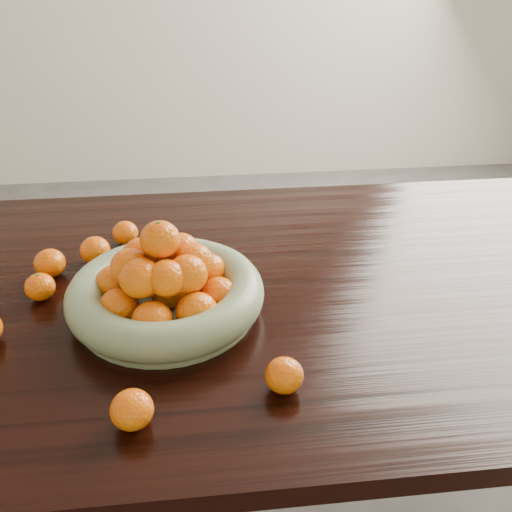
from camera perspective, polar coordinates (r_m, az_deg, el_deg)
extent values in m
cube|color=black|center=(1.19, -2.28, -3.82)|extent=(2.00, 1.00, 0.04)
cylinder|color=gray|center=(1.11, -8.87, -5.18)|extent=(0.33, 0.33, 0.02)
torus|color=gray|center=(1.09, -9.01, -3.67)|extent=(0.37, 0.37, 0.07)
ellipsoid|color=orange|center=(1.13, -4.90, -1.51)|extent=(0.08, 0.08, 0.07)
ellipsoid|color=orange|center=(1.17, -7.54, -0.67)|extent=(0.08, 0.08, 0.07)
ellipsoid|color=orange|center=(1.17, -11.32, -1.34)|extent=(0.07, 0.07, 0.06)
ellipsoid|color=orange|center=(1.12, -13.89, -2.71)|extent=(0.08, 0.08, 0.07)
ellipsoid|color=orange|center=(1.06, -13.53, -4.97)|extent=(0.07, 0.07, 0.07)
ellipsoid|color=orange|center=(1.01, -10.33, -6.40)|extent=(0.07, 0.07, 0.07)
ellipsoid|color=orange|center=(1.02, -5.92, -5.61)|extent=(0.08, 0.08, 0.07)
ellipsoid|color=orange|center=(1.07, -3.75, -3.81)|extent=(0.07, 0.07, 0.06)
ellipsoid|color=orange|center=(1.09, -8.72, -3.43)|extent=(0.07, 0.07, 0.07)
ellipsoid|color=orange|center=(1.10, -7.55, 0.58)|extent=(0.07, 0.07, 0.07)
ellipsoid|color=orange|center=(1.11, -9.19, 0.61)|extent=(0.08, 0.08, 0.07)
ellipsoid|color=orange|center=(1.10, -11.31, -0.06)|extent=(0.08, 0.08, 0.07)
ellipsoid|color=orange|center=(1.06, -12.45, -1.06)|extent=(0.07, 0.07, 0.07)
ellipsoid|color=orange|center=(1.02, -11.47, -2.19)|extent=(0.08, 0.08, 0.07)
ellipsoid|color=orange|center=(1.01, -8.93, -2.21)|extent=(0.07, 0.07, 0.06)
ellipsoid|color=orange|center=(1.03, -6.93, -1.83)|extent=(0.08, 0.08, 0.07)
ellipsoid|color=orange|center=(1.07, -6.24, -0.54)|extent=(0.07, 0.07, 0.07)
ellipsoid|color=orange|center=(1.04, -9.58, 1.64)|extent=(0.07, 0.07, 0.07)
ellipsoid|color=orange|center=(1.21, -20.79, -2.90)|extent=(0.06, 0.06, 0.06)
ellipsoid|color=orange|center=(0.88, -12.30, -14.78)|extent=(0.06, 0.06, 0.06)
ellipsoid|color=orange|center=(0.92, 2.84, -11.83)|extent=(0.06, 0.06, 0.06)
ellipsoid|color=orange|center=(1.36, -12.94, 2.27)|extent=(0.06, 0.06, 0.06)
ellipsoid|color=orange|center=(1.30, -15.78, 0.54)|extent=(0.07, 0.07, 0.06)
ellipsoid|color=orange|center=(1.28, -19.92, -0.68)|extent=(0.07, 0.07, 0.06)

